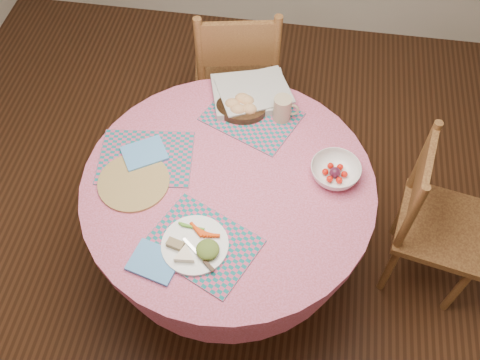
% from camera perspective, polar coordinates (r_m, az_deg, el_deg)
% --- Properties ---
extents(ground, '(4.00, 4.00, 0.00)m').
position_cam_1_polar(ground, '(2.88, -0.99, -8.81)').
color(ground, '#331C0F').
rests_on(ground, ground).
extents(dining_table, '(1.24, 1.24, 0.75)m').
position_cam_1_polar(dining_table, '(2.40, -1.18, -2.93)').
color(dining_table, '#D46391').
rests_on(dining_table, ground).
extents(chair_right, '(0.48, 0.49, 0.91)m').
position_cam_1_polar(chair_right, '(2.62, 19.93, -3.92)').
color(chair_right, brown).
rests_on(chair_right, ground).
extents(chair_back, '(0.54, 0.52, 1.00)m').
position_cam_1_polar(chair_back, '(2.99, -0.30, 11.42)').
color(chair_back, brown).
rests_on(chair_back, ground).
extents(placemat_front, '(0.49, 0.44, 0.01)m').
position_cam_1_polar(placemat_front, '(2.08, -4.03, -6.82)').
color(placemat_front, '#146C71').
rests_on(placemat_front, dining_table).
extents(placemat_left, '(0.43, 0.34, 0.01)m').
position_cam_1_polar(placemat_left, '(2.34, -10.02, 2.36)').
color(placemat_left, '#146C71').
rests_on(placemat_left, dining_table).
extents(placemat_back, '(0.49, 0.44, 0.01)m').
position_cam_1_polar(placemat_back, '(2.46, 1.26, 6.79)').
color(placemat_back, '#146C71').
rests_on(placemat_back, dining_table).
extents(wicker_trivet, '(0.30, 0.30, 0.01)m').
position_cam_1_polar(wicker_trivet, '(2.27, -11.27, -0.21)').
color(wicker_trivet, olive).
rests_on(wicker_trivet, dining_table).
extents(napkin_near, '(0.21, 0.18, 0.01)m').
position_cam_1_polar(napkin_near, '(2.06, -9.12, -8.62)').
color(napkin_near, '#5493D8').
rests_on(napkin_near, dining_table).
extents(napkin_far, '(0.23, 0.21, 0.01)m').
position_cam_1_polar(napkin_far, '(2.34, -10.17, 2.82)').
color(napkin_far, '#5493D8').
rests_on(napkin_far, placemat_left).
extents(dinner_plate, '(0.26, 0.26, 0.05)m').
position_cam_1_polar(dinner_plate, '(2.06, -4.67, -6.97)').
color(dinner_plate, white).
rests_on(dinner_plate, placemat_front).
extents(bread_bowl, '(0.23, 0.23, 0.08)m').
position_cam_1_polar(bread_bowl, '(2.45, 0.15, 7.87)').
color(bread_bowl, black).
rests_on(bread_bowl, placemat_back).
extents(latte_mug, '(0.12, 0.08, 0.12)m').
position_cam_1_polar(latte_mug, '(2.41, 4.59, 7.60)').
color(latte_mug, tan).
rests_on(latte_mug, placemat_back).
extents(fruit_bowl, '(0.28, 0.28, 0.07)m').
position_cam_1_polar(fruit_bowl, '(2.26, 10.12, 0.88)').
color(fruit_bowl, white).
rests_on(fruit_bowl, dining_table).
extents(newspaper_stack, '(0.42, 0.36, 0.04)m').
position_cam_1_polar(newspaper_stack, '(2.52, 1.13, 9.26)').
color(newspaper_stack, silver).
rests_on(newspaper_stack, dining_table).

